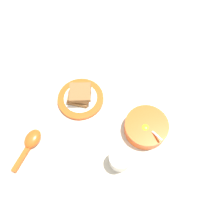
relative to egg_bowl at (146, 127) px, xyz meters
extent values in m
plane|color=beige|center=(-0.14, 0.14, -0.03)|extent=(3.00, 3.00, 0.00)
cylinder|color=#DB5119|center=(0.00, 0.00, 0.00)|extent=(0.17, 0.17, 0.05)
cylinder|color=white|center=(0.00, 0.00, 0.00)|extent=(0.14, 0.14, 0.02)
ellipsoid|color=yellow|center=(-0.01, 0.00, 0.02)|extent=(0.03, 0.03, 0.02)
cylinder|color=black|center=(-0.01, -0.01, 0.02)|extent=(0.03, 0.03, 0.00)
ellipsoid|color=silver|center=(0.00, -0.02, 0.02)|extent=(0.03, 0.02, 0.01)
cube|color=silver|center=(-0.01, -0.06, 0.04)|extent=(0.02, 0.05, 0.03)
cylinder|color=#DB5119|center=(-0.09, 0.29, -0.02)|extent=(0.20, 0.20, 0.02)
cylinder|color=white|center=(-0.09, 0.29, -0.01)|extent=(0.14, 0.14, 0.00)
cube|color=brown|center=(-0.10, 0.29, 0.00)|extent=(0.11, 0.11, 0.02)
cube|color=#9E7042|center=(-0.09, 0.29, 0.02)|extent=(0.12, 0.12, 0.02)
cube|color=brown|center=(-0.09, 0.28, 0.04)|extent=(0.12, 0.12, 0.02)
ellipsoid|color=#DB5119|center=(-0.34, 0.28, -0.01)|extent=(0.09, 0.08, 0.04)
cube|color=#DB5119|center=(-0.42, 0.25, -0.02)|extent=(0.10, 0.05, 0.02)
cylinder|color=silver|center=(-0.17, -0.02, 0.01)|extent=(0.08, 0.08, 0.08)
cylinder|color=#472B16|center=(-0.17, -0.02, 0.04)|extent=(0.07, 0.07, 0.01)
camera|label=1|loc=(-0.31, -0.12, 0.80)|focal=35.00mm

